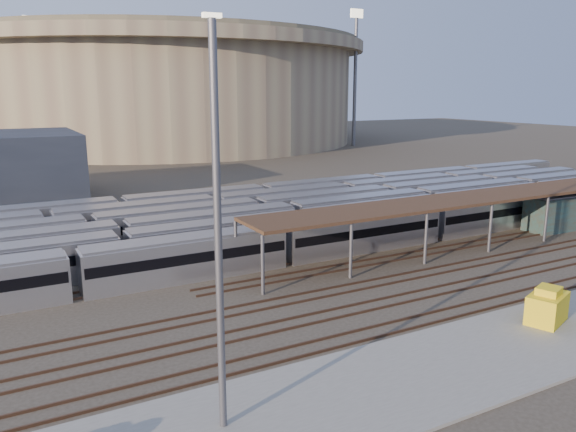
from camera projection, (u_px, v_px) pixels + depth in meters
The scene contains 10 objects.
ground at pixel (353, 283), 48.14m from camera, with size 420.00×420.00×0.00m, color #383026.
apron at pixel (430, 371), 32.93m from camera, with size 50.00×9.00×0.20m, color gray.
subway_trains at pixel (268, 219), 64.06m from camera, with size 120.41×23.90×3.60m.
inspection_shed at pixel (501, 196), 60.71m from camera, with size 60.30×6.00×5.30m.
empty_tracks at pixel (390, 301), 43.83m from camera, with size 170.00×9.62×0.18m.
stadium at pixel (163, 89), 176.14m from camera, with size 124.00×124.00×32.50m.
floodlight_2 at pixel (355, 74), 161.88m from camera, with size 4.00×1.00×38.40m.
floodlight_3 at pixel (35, 75), 176.08m from camera, with size 4.00×1.00×38.40m.
yard_light_pole at pixel (218, 234), 25.33m from camera, with size 0.81×0.36×19.15m.
yellow_equipment at pixel (547, 308), 39.47m from camera, with size 3.28×2.05×2.05m, color yellow.
Camera 1 is at (-26.73, -37.46, 16.25)m, focal length 35.00 mm.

